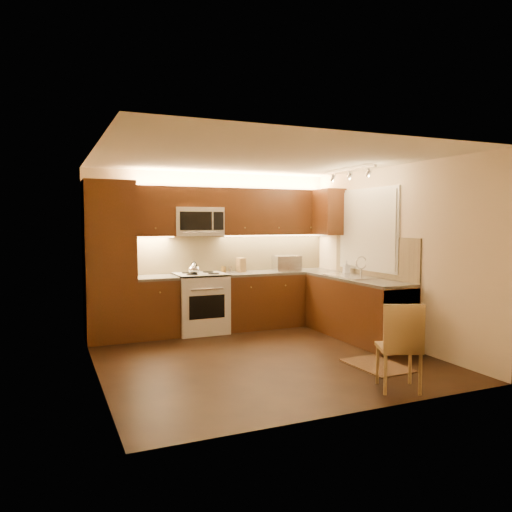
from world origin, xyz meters
name	(u,v)px	position (x,y,z in m)	size (l,w,h in m)	color
floor	(262,357)	(0.00, 0.00, 0.00)	(4.00, 4.00, 0.01)	black
ceiling	(262,158)	(0.00, 0.00, 2.50)	(4.00, 4.00, 0.01)	beige
wall_back	(212,251)	(0.00, 2.00, 1.25)	(4.00, 0.01, 2.50)	beige
wall_front	(355,275)	(0.00, -2.00, 1.25)	(4.00, 0.01, 2.50)	beige
wall_left	(95,265)	(-2.00, 0.00, 1.25)	(0.01, 4.00, 2.50)	beige
wall_right	(392,255)	(2.00, 0.00, 1.25)	(0.01, 4.00, 2.50)	beige
pantry	(109,261)	(-1.65, 1.70, 1.15)	(0.70, 0.60, 2.30)	#3F230D
base_cab_back_left	(156,308)	(-0.99, 1.70, 0.43)	(0.62, 0.60, 0.86)	#3F230D
counter_back_left	(155,278)	(-0.99, 1.70, 0.88)	(0.62, 0.60, 0.04)	#33312E
base_cab_back_right	(278,299)	(1.04, 1.70, 0.43)	(1.92, 0.60, 0.86)	#3F230D
counter_back_right	(278,272)	(1.04, 1.70, 0.88)	(1.92, 0.60, 0.04)	#33312E
base_cab_right	(357,309)	(1.70, 0.40, 0.43)	(0.60, 2.00, 0.86)	#3F230D
counter_right	(357,279)	(1.70, 0.40, 0.88)	(0.60, 2.00, 0.04)	#33312E
dishwasher	(387,318)	(1.70, -0.30, 0.43)	(0.58, 0.60, 0.84)	silver
backsplash_back	(233,253)	(0.35, 1.99, 1.20)	(3.30, 0.02, 0.60)	#CCB57D
backsplash_right	(374,257)	(1.99, 0.40, 1.20)	(0.02, 2.00, 0.60)	#CCB57D
upper_cab_back_left	(153,211)	(-0.99, 1.82, 1.88)	(0.62, 0.35, 0.75)	#3F230D
upper_cab_back_right	(275,212)	(1.04, 1.82, 1.88)	(1.92, 0.35, 0.75)	#3F230D
upper_cab_bridge	(197,197)	(-0.30, 1.82, 2.09)	(0.76, 0.35, 0.31)	#3F230D
upper_cab_right_corner	(329,212)	(1.82, 1.40, 1.88)	(0.35, 0.50, 0.75)	#3F230D
stove	(201,303)	(-0.30, 1.68, 0.46)	(0.76, 0.65, 0.92)	silver
microwave	(197,222)	(-0.30, 1.81, 1.72)	(0.76, 0.38, 0.44)	silver
window_frame	(368,229)	(1.99, 0.55, 1.60)	(0.03, 1.44, 1.24)	silver
window_blinds	(367,230)	(1.97, 0.55, 1.60)	(0.02, 1.36, 1.16)	silver
sink	(351,271)	(1.70, 0.55, 0.98)	(0.52, 0.86, 0.15)	silver
faucet	(361,266)	(1.88, 0.55, 1.05)	(0.20, 0.04, 0.30)	silver
track_light_bar	(350,170)	(1.55, 0.40, 2.46)	(0.04, 1.20, 0.03)	silver
kettle	(194,268)	(-0.43, 1.57, 1.02)	(0.17, 0.17, 0.20)	silver
toaster_oven	(287,263)	(1.19, 1.68, 1.03)	(0.43, 0.32, 0.26)	silver
knife_block	(241,265)	(0.44, 1.83, 1.01)	(0.10, 0.17, 0.23)	#AE894E
spice_jar_a	(243,269)	(0.47, 1.84, 0.95)	(0.05, 0.05, 0.10)	silver
spice_jar_b	(224,270)	(0.14, 1.81, 0.95)	(0.05, 0.05, 0.10)	olive
spice_jar_c	(230,269)	(0.26, 1.86, 0.95)	(0.05, 0.05, 0.09)	silver
spice_jar_d	(223,269)	(0.14, 1.88, 0.95)	(0.05, 0.05, 0.10)	#A57C31
soap_bottle	(346,267)	(1.88, 0.94, 1.00)	(0.09, 0.09, 0.21)	silver
rug	(377,366)	(1.10, -0.90, 0.01)	(0.54, 0.81, 0.01)	black
dining_chair	(399,345)	(0.79, -1.64, 0.45)	(0.40, 0.40, 0.91)	#AE894E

